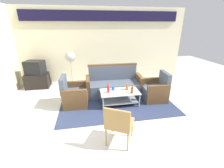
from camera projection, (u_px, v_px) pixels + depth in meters
ground_plane at (121, 120)px, 3.67m from camera, size 14.00×14.00×0.00m
wall_back at (104, 44)px, 5.92m from camera, size 6.52×0.19×2.80m
rug at (117, 102)px, 4.49m from camera, size 3.25×2.01×0.01m
couch at (114, 85)px, 4.94m from camera, size 1.81×0.77×0.96m
armchair_left at (75, 95)px, 4.31m from camera, size 0.72×0.78×0.85m
armchair_right at (155, 90)px, 4.62m from camera, size 0.74×0.80×0.85m
coffee_table at (120, 96)px, 4.31m from camera, size 1.10×0.60×0.40m
bottle_red at (108, 89)px, 4.16m from camera, size 0.06×0.06×0.27m
bottle_brown at (132, 90)px, 4.12m from camera, size 0.08×0.08×0.24m
bottle_orange at (127, 87)px, 4.34m from camera, size 0.08×0.08×0.22m
cup at (113, 88)px, 4.34m from camera, size 0.08×0.08×0.10m
tv_stand at (38, 81)px, 5.50m from camera, size 0.80×0.50×0.52m
television at (35, 67)px, 5.31m from camera, size 0.69×0.58×0.48m
pedestal_fan at (71, 59)px, 5.47m from camera, size 0.36×0.36×1.27m
wicker_chair at (119, 123)px, 2.77m from camera, size 0.65×0.65×0.84m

